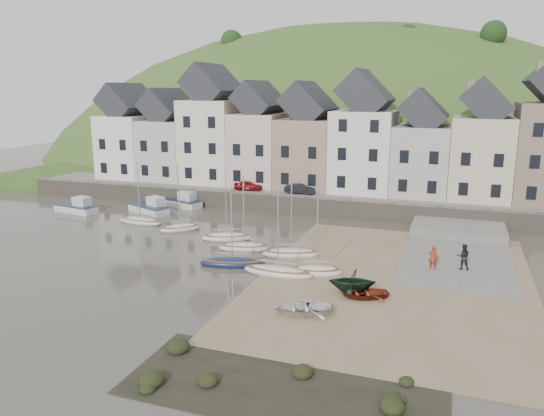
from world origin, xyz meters
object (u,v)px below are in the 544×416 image
at_px(person_red, 433,257).
at_px(person_dark, 463,257).
at_px(sailboat_0, 140,221).
at_px(rowboat_green, 352,281).
at_px(rowboat_white, 303,308).
at_px(car_left, 248,185).
at_px(car_right, 300,189).
at_px(rowboat_red, 364,293).

height_order(person_red, person_dark, person_dark).
bearing_deg(sailboat_0, rowboat_green, -25.26).
distance_m(rowboat_white, car_left, 30.47).
bearing_deg(person_red, car_right, -52.41).
relative_size(sailboat_0, rowboat_white, 1.85).
distance_m(rowboat_white, rowboat_green, 4.70).
xyz_separation_m(rowboat_red, person_dark, (5.80, 7.54, 0.69)).
relative_size(rowboat_white, rowboat_green, 1.15).
height_order(rowboat_red, person_red, person_red).
bearing_deg(person_red, person_dark, -165.19).
height_order(sailboat_0, person_dark, sailboat_0).
xyz_separation_m(sailboat_0, car_right, (12.69, 11.81, 1.89)).
distance_m(person_dark, car_left, 27.94).
distance_m(rowboat_green, person_dark, 9.64).
height_order(car_left, car_right, car_right).
bearing_deg(person_dark, rowboat_white, 47.10).
height_order(rowboat_red, person_dark, person_dark).
height_order(sailboat_0, rowboat_green, sailboat_0).
bearing_deg(person_red, rowboat_red, 56.59).
bearing_deg(car_left, rowboat_red, -153.81).
distance_m(sailboat_0, car_right, 17.44).
distance_m(rowboat_red, person_dark, 9.53).
bearing_deg(sailboat_0, car_right, 42.94).
bearing_deg(sailboat_0, person_red, -9.51).
distance_m(rowboat_white, car_right, 28.12).
bearing_deg(car_right, rowboat_white, -163.06).
height_order(rowboat_red, car_left, car_left).
height_order(rowboat_green, rowboat_red, rowboat_green).
xyz_separation_m(rowboat_green, person_dark, (6.70, 6.94, 0.22)).
xyz_separation_m(rowboat_green, car_right, (-10.26, 22.64, 1.31)).
relative_size(rowboat_white, car_left, 1.07).
xyz_separation_m(sailboat_0, rowboat_red, (23.85, -11.43, 0.11)).
distance_m(rowboat_green, rowboat_red, 1.18).
xyz_separation_m(sailboat_0, car_left, (6.57, 11.81, 1.88)).
relative_size(rowboat_red, car_left, 0.93).
distance_m(person_red, person_dark, 2.18).
bearing_deg(person_red, rowboat_white, 52.60).
bearing_deg(rowboat_green, person_red, 129.85).
distance_m(person_red, car_right, 22.21).
distance_m(sailboat_0, rowboat_red, 26.45).
distance_m(sailboat_0, rowboat_white, 25.74).
height_order(rowboat_green, person_dark, person_dark).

